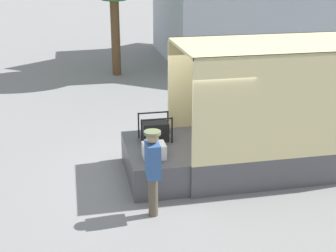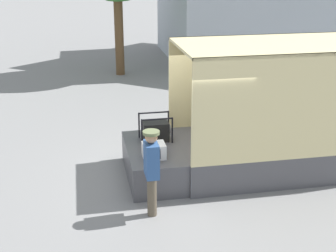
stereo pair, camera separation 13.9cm
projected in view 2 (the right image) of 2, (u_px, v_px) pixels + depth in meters
name	position (u px, v px, depth m)	size (l,w,h in m)	color
ground_plane	(178.00, 174.00, 10.64)	(160.00, 160.00, 0.00)	gray
tailgate_deck	(153.00, 162.00, 10.41)	(1.16, 2.24, 0.71)	#4C4C51
microwave	(154.00, 151.00, 9.73)	(0.47, 0.43, 0.30)	white
portable_generator	(156.00, 131.00, 10.61)	(0.72, 0.50, 0.60)	black
worker_person	(152.00, 165.00, 8.61)	(0.31, 0.44, 1.72)	brown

